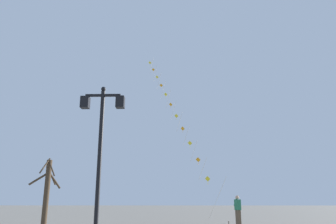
# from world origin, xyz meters

# --- Properties ---
(ground_plane) EXTENTS (160.00, 160.00, 0.00)m
(ground_plane) POSITION_xyz_m (0.00, 20.00, 0.00)
(ground_plane) COLOR gray
(twin_lantern_lamp_post) EXTENTS (1.48, 0.28, 5.19)m
(twin_lantern_lamp_post) POSITION_xyz_m (-3.38, 9.05, 3.58)
(twin_lantern_lamp_post) COLOR black
(twin_lantern_lamp_post) RESTS_ON ground_plane
(kite_train) EXTENTS (6.70, 16.99, 18.65)m
(kite_train) POSITION_xyz_m (-1.02, 28.64, 9.70)
(kite_train) COLOR brown
(kite_train) RESTS_ON ground_plane
(kite_flyer) EXTENTS (0.37, 0.62, 1.71)m
(kite_flyer) POSITION_xyz_m (2.73, 18.51, 0.90)
(kite_flyer) COLOR brown
(kite_flyer) RESTS_ON ground_plane
(bare_tree) EXTENTS (1.66, 2.14, 3.63)m
(bare_tree) POSITION_xyz_m (-7.71, 15.95, 1.90)
(bare_tree) COLOR #423323
(bare_tree) RESTS_ON ground_plane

